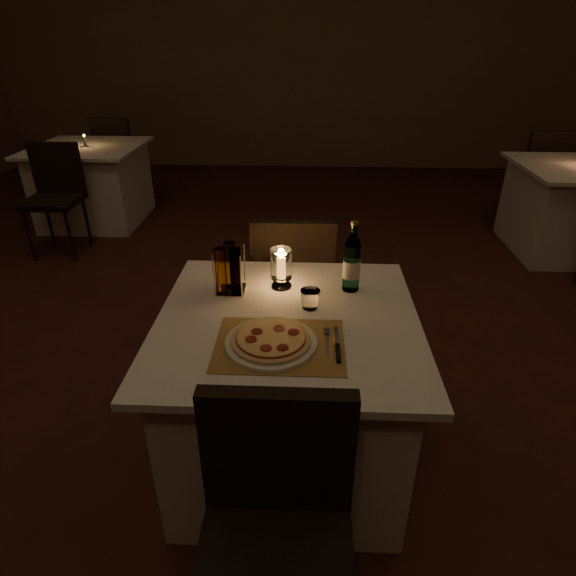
{
  "coord_description": "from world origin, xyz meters",
  "views": [
    {
      "loc": [
        0.15,
        -1.83,
        1.71
      ],
      "look_at": [
        0.08,
        -0.26,
        0.86
      ],
      "focal_mm": 30.0,
      "sensor_mm": 36.0,
      "label": 1
    }
  ],
  "objects_px": {
    "chair_near": "(276,519)",
    "pizza": "(271,339)",
    "main_table": "(288,393)",
    "tumbler": "(310,299)",
    "water_bottle": "(352,263)",
    "neighbor_table_right": "(572,209)",
    "plate": "(271,343)",
    "chair_far": "(294,278)",
    "hurricane_candle": "(281,265)",
    "neighbor_table_left": "(93,184)"
  },
  "relations": [
    {
      "from": "chair_far",
      "to": "plate",
      "type": "bearing_deg",
      "value": -93.2
    },
    {
      "from": "main_table",
      "to": "chair_far",
      "type": "distance_m",
      "value": 0.74
    },
    {
      "from": "water_bottle",
      "to": "neighbor_table_left",
      "type": "bearing_deg",
      "value": 129.93
    },
    {
      "from": "main_table",
      "to": "tumbler",
      "type": "height_order",
      "value": "tumbler"
    },
    {
      "from": "main_table",
      "to": "chair_far",
      "type": "bearing_deg",
      "value": 90.0
    },
    {
      "from": "pizza",
      "to": "neighbor_table_left",
      "type": "distance_m",
      "value": 3.77
    },
    {
      "from": "tumbler",
      "to": "neighbor_table_right",
      "type": "relative_size",
      "value": 0.08
    },
    {
      "from": "pizza",
      "to": "neighbor_table_right",
      "type": "height_order",
      "value": "pizza"
    },
    {
      "from": "water_bottle",
      "to": "neighbor_table_right",
      "type": "relative_size",
      "value": 0.3
    },
    {
      "from": "chair_near",
      "to": "chair_far",
      "type": "relative_size",
      "value": 1.0
    },
    {
      "from": "main_table",
      "to": "neighbor_table_left",
      "type": "xyz_separation_m",
      "value": [
        -2.04,
        2.99,
        0.0
      ]
    },
    {
      "from": "main_table",
      "to": "tumbler",
      "type": "relative_size",
      "value": 12.82
    },
    {
      "from": "pizza",
      "to": "neighbor_table_left",
      "type": "bearing_deg",
      "value": 122.17
    },
    {
      "from": "water_bottle",
      "to": "hurricane_candle",
      "type": "distance_m",
      "value": 0.29
    },
    {
      "from": "chair_near",
      "to": "neighbor_table_right",
      "type": "height_order",
      "value": "chair_near"
    },
    {
      "from": "plate",
      "to": "neighbor_table_right",
      "type": "distance_m",
      "value": 3.53
    },
    {
      "from": "water_bottle",
      "to": "pizza",
      "type": "bearing_deg",
      "value": -125.57
    },
    {
      "from": "chair_near",
      "to": "neighbor_table_right",
      "type": "relative_size",
      "value": 0.9
    },
    {
      "from": "tumbler",
      "to": "neighbor_table_right",
      "type": "bearing_deg",
      "value": 46.71
    },
    {
      "from": "chair_far",
      "to": "pizza",
      "type": "height_order",
      "value": "chair_far"
    },
    {
      "from": "main_table",
      "to": "hurricane_candle",
      "type": "height_order",
      "value": "hurricane_candle"
    },
    {
      "from": "pizza",
      "to": "neighbor_table_left",
      "type": "height_order",
      "value": "pizza"
    },
    {
      "from": "main_table",
      "to": "plate",
      "type": "bearing_deg",
      "value": -105.52
    },
    {
      "from": "neighbor_table_left",
      "to": "neighbor_table_right",
      "type": "distance_m",
      "value": 4.37
    },
    {
      "from": "main_table",
      "to": "chair_far",
      "type": "xyz_separation_m",
      "value": [
        0.0,
        0.71,
        0.18
      ]
    },
    {
      "from": "plate",
      "to": "chair_far",
      "type": "bearing_deg",
      "value": 86.8
    },
    {
      "from": "neighbor_table_right",
      "to": "hurricane_candle",
      "type": "bearing_deg",
      "value": -137.01
    },
    {
      "from": "plate",
      "to": "neighbor_table_right",
      "type": "xyz_separation_m",
      "value": [
        2.34,
        2.61,
        -0.38
      ]
    },
    {
      "from": "pizza",
      "to": "water_bottle",
      "type": "relative_size",
      "value": 0.92
    },
    {
      "from": "hurricane_candle",
      "to": "pizza",
      "type": "bearing_deg",
      "value": -91.47
    },
    {
      "from": "plate",
      "to": "tumbler",
      "type": "distance_m",
      "value": 0.3
    },
    {
      "from": "plate",
      "to": "chair_near",
      "type": "bearing_deg",
      "value": -84.65
    },
    {
      "from": "chair_near",
      "to": "pizza",
      "type": "distance_m",
      "value": 0.58
    },
    {
      "from": "neighbor_table_right",
      "to": "chair_far",
      "type": "bearing_deg",
      "value": -143.25
    },
    {
      "from": "main_table",
      "to": "water_bottle",
      "type": "xyz_separation_m",
      "value": [
        0.25,
        0.24,
        0.49
      ]
    },
    {
      "from": "hurricane_candle",
      "to": "main_table",
      "type": "bearing_deg",
      "value": -81.26
    },
    {
      "from": "main_table",
      "to": "water_bottle",
      "type": "bearing_deg",
      "value": 43.93
    },
    {
      "from": "pizza",
      "to": "water_bottle",
      "type": "xyz_separation_m",
      "value": [
        0.3,
        0.42,
        0.1
      ]
    },
    {
      "from": "chair_near",
      "to": "pizza",
      "type": "height_order",
      "value": "chair_near"
    },
    {
      "from": "tumbler",
      "to": "hurricane_candle",
      "type": "distance_m",
      "value": 0.22
    },
    {
      "from": "main_table",
      "to": "neighbor_table_left",
      "type": "height_order",
      "value": "same"
    },
    {
      "from": "chair_near",
      "to": "chair_far",
      "type": "bearing_deg",
      "value": 90.0
    },
    {
      "from": "chair_near",
      "to": "neighbor_table_left",
      "type": "bearing_deg",
      "value": 118.89
    },
    {
      "from": "pizza",
      "to": "plate",
      "type": "bearing_deg",
      "value": 105.73
    },
    {
      "from": "chair_far",
      "to": "plate",
      "type": "distance_m",
      "value": 0.92
    },
    {
      "from": "chair_near",
      "to": "water_bottle",
      "type": "height_order",
      "value": "water_bottle"
    },
    {
      "from": "pizza",
      "to": "neighbor_table_right",
      "type": "xyz_separation_m",
      "value": [
        2.34,
        2.61,
        -0.39
      ]
    },
    {
      "from": "plate",
      "to": "pizza",
      "type": "xyz_separation_m",
      "value": [
        0.0,
        -0.0,
        0.02
      ]
    },
    {
      "from": "main_table",
      "to": "plate",
      "type": "height_order",
      "value": "plate"
    },
    {
      "from": "chair_near",
      "to": "neighbor_table_left",
      "type": "distance_m",
      "value": 4.23
    }
  ]
}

